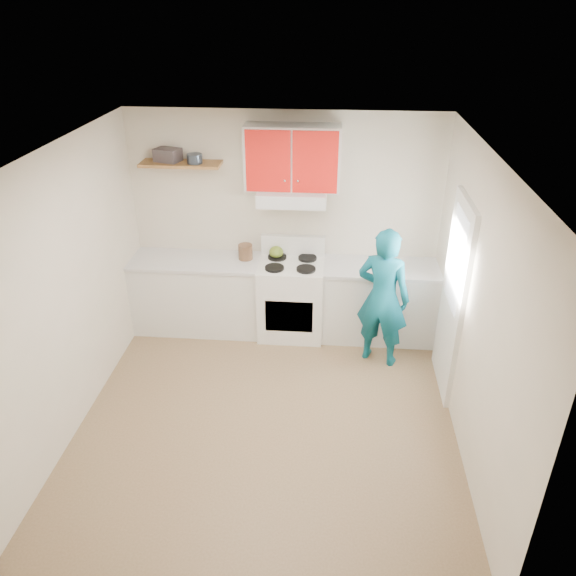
# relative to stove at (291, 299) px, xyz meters

# --- Properties ---
(floor) EXTENTS (3.80, 3.80, 0.00)m
(floor) POSITION_rel_stove_xyz_m (-0.10, -1.57, -0.46)
(floor) COLOR brown
(floor) RESTS_ON ground
(ceiling) EXTENTS (3.60, 3.80, 0.04)m
(ceiling) POSITION_rel_stove_xyz_m (-0.10, -1.57, 2.14)
(ceiling) COLOR white
(ceiling) RESTS_ON floor
(back_wall) EXTENTS (3.60, 0.04, 2.60)m
(back_wall) POSITION_rel_stove_xyz_m (-0.10, 0.32, 0.84)
(back_wall) COLOR beige
(back_wall) RESTS_ON floor
(front_wall) EXTENTS (3.60, 0.04, 2.60)m
(front_wall) POSITION_rel_stove_xyz_m (-0.10, -3.47, 0.84)
(front_wall) COLOR beige
(front_wall) RESTS_ON floor
(left_wall) EXTENTS (0.04, 3.80, 2.60)m
(left_wall) POSITION_rel_stove_xyz_m (-1.90, -1.57, 0.84)
(left_wall) COLOR beige
(left_wall) RESTS_ON floor
(right_wall) EXTENTS (0.04, 3.80, 2.60)m
(right_wall) POSITION_rel_stove_xyz_m (1.70, -1.57, 0.84)
(right_wall) COLOR beige
(right_wall) RESTS_ON floor
(door) EXTENTS (0.05, 0.85, 2.05)m
(door) POSITION_rel_stove_xyz_m (1.68, -0.88, 0.56)
(door) COLOR white
(door) RESTS_ON floor
(door_glass) EXTENTS (0.01, 0.55, 0.95)m
(door_glass) POSITION_rel_stove_xyz_m (1.65, -0.88, 0.99)
(door_glass) COLOR white
(door_glass) RESTS_ON door
(counter_left) EXTENTS (1.52, 0.60, 0.90)m
(counter_left) POSITION_rel_stove_xyz_m (-1.14, 0.02, -0.01)
(counter_left) COLOR silver
(counter_left) RESTS_ON floor
(counter_right) EXTENTS (1.32, 0.60, 0.90)m
(counter_right) POSITION_rel_stove_xyz_m (1.04, 0.02, -0.01)
(counter_right) COLOR silver
(counter_right) RESTS_ON floor
(stove) EXTENTS (0.76, 0.65, 0.92)m
(stove) POSITION_rel_stove_xyz_m (0.00, 0.00, 0.00)
(stove) COLOR white
(stove) RESTS_ON floor
(range_hood) EXTENTS (0.76, 0.44, 0.15)m
(range_hood) POSITION_rel_stove_xyz_m (0.00, 0.10, 1.24)
(range_hood) COLOR silver
(range_hood) RESTS_ON back_wall
(upper_cabinets) EXTENTS (1.02, 0.33, 0.70)m
(upper_cabinets) POSITION_rel_stove_xyz_m (0.00, 0.16, 1.66)
(upper_cabinets) COLOR red
(upper_cabinets) RESTS_ON back_wall
(shelf) EXTENTS (0.90, 0.30, 0.04)m
(shelf) POSITION_rel_stove_xyz_m (-1.25, 0.18, 1.56)
(shelf) COLOR brown
(shelf) RESTS_ON back_wall
(books) EXTENTS (0.32, 0.27, 0.14)m
(books) POSITION_rel_stove_xyz_m (-1.40, 0.21, 1.65)
(books) COLOR #3F373B
(books) RESTS_ON shelf
(tin) EXTENTS (0.20, 0.20, 0.10)m
(tin) POSITION_rel_stove_xyz_m (-1.08, 0.15, 1.63)
(tin) COLOR #333D4C
(tin) RESTS_ON shelf
(kettle) EXTENTS (0.19, 0.19, 0.14)m
(kettle) POSITION_rel_stove_xyz_m (-0.19, 0.16, 0.53)
(kettle) COLOR #5A711F
(kettle) RESTS_ON stove
(crock) EXTENTS (0.22, 0.22, 0.20)m
(crock) POSITION_rel_stove_xyz_m (-0.55, 0.09, 0.54)
(crock) COLOR #4C3321
(crock) RESTS_ON counter_left
(cutting_board) EXTENTS (0.31, 0.26, 0.02)m
(cutting_board) POSITION_rel_stove_xyz_m (0.95, 0.04, 0.45)
(cutting_board) COLOR olive
(cutting_board) RESTS_ON counter_right
(silicone_mat) EXTENTS (0.34, 0.29, 0.01)m
(silicone_mat) POSITION_rel_stove_xyz_m (1.26, 0.03, 0.44)
(silicone_mat) COLOR #B71912
(silicone_mat) RESTS_ON counter_right
(person) EXTENTS (0.68, 0.56, 1.60)m
(person) POSITION_rel_stove_xyz_m (1.03, -0.50, 0.34)
(person) COLOR #0C5C70
(person) RESTS_ON floor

